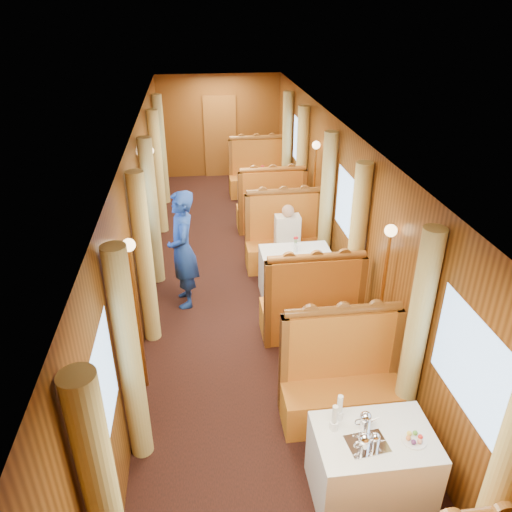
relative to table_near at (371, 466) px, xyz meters
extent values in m
cube|color=brown|center=(-0.75, 9.47, 0.62)|extent=(0.80, 0.04, 2.00)
cube|color=white|center=(0.00, 0.00, 0.00)|extent=(1.05, 0.72, 0.75)
cube|color=#AB4013|center=(0.00, 0.95, -0.15)|extent=(1.30, 0.55, 0.45)
cube|color=#AB4013|center=(0.00, 1.17, 0.48)|extent=(1.30, 0.12, 0.80)
cylinder|color=brown|center=(0.00, 1.17, 0.92)|extent=(1.23, 0.10, 0.10)
cube|color=white|center=(0.00, 3.50, 0.00)|extent=(1.05, 0.72, 0.75)
cube|color=#AB4013|center=(0.00, 2.55, -0.15)|extent=(1.30, 0.55, 0.45)
cube|color=#AB4013|center=(0.00, 2.33, 0.48)|extent=(1.30, 0.12, 0.80)
cylinder|color=brown|center=(0.00, 2.33, 0.92)|extent=(1.23, 0.10, 0.10)
cube|color=#AB4013|center=(0.00, 4.45, -0.15)|extent=(1.30, 0.55, 0.45)
cube|color=#AB4013|center=(0.00, 4.67, 0.48)|extent=(1.30, 0.12, 0.80)
cylinder|color=brown|center=(0.00, 4.67, 0.92)|extent=(1.23, 0.10, 0.10)
cube|color=white|center=(0.00, 7.00, 0.00)|extent=(1.05, 0.72, 0.75)
cube|color=#AB4013|center=(0.00, 6.05, -0.15)|extent=(1.30, 0.55, 0.45)
cube|color=#AB4013|center=(0.00, 5.83, 0.48)|extent=(1.30, 0.12, 0.80)
cylinder|color=brown|center=(0.00, 5.83, 0.92)|extent=(1.23, 0.10, 0.10)
cube|color=#AB4013|center=(0.00, 7.95, -0.15)|extent=(1.30, 0.55, 0.45)
cube|color=#AB4013|center=(0.00, 8.16, 0.48)|extent=(1.30, 0.12, 0.80)
cylinder|color=brown|center=(0.00, 8.16, 0.92)|extent=(1.23, 0.10, 0.10)
cube|color=silver|center=(-0.11, -0.08, 0.38)|extent=(0.37, 0.30, 0.01)
cylinder|color=white|center=(0.31, -0.09, 0.38)|extent=(0.22, 0.22, 0.01)
cylinder|color=white|center=(-0.35, 0.13, 0.42)|extent=(0.08, 0.08, 0.08)
cylinder|color=white|center=(-0.35, 0.13, 0.55)|extent=(0.05, 0.05, 0.18)
cylinder|color=white|center=(-0.27, 0.24, 0.42)|extent=(0.08, 0.08, 0.08)
cylinder|color=white|center=(-0.27, 0.24, 0.55)|extent=(0.05, 0.05, 0.18)
cylinder|color=silver|center=(-0.01, 3.54, 0.45)|extent=(0.06, 0.06, 0.14)
cylinder|color=silver|center=(-0.03, 7.01, 0.45)|extent=(0.06, 0.06, 0.14)
cylinder|color=tan|center=(-2.13, 0.78, 0.80)|extent=(0.22, 0.22, 2.35)
cylinder|color=tan|center=(0.63, -0.78, 0.80)|extent=(0.22, 0.22, 2.35)
cylinder|color=tan|center=(0.63, 0.78, 0.80)|extent=(0.22, 0.22, 2.35)
cylinder|color=tan|center=(-2.13, 2.72, 0.80)|extent=(0.22, 0.22, 2.35)
cylinder|color=tan|center=(-2.13, 4.28, 0.80)|extent=(0.22, 0.22, 2.35)
cylinder|color=tan|center=(0.63, 2.72, 0.80)|extent=(0.22, 0.22, 2.35)
cylinder|color=tan|center=(0.63, 4.28, 0.80)|extent=(0.22, 0.22, 2.35)
cylinder|color=tan|center=(-2.13, 6.22, 0.80)|extent=(0.22, 0.22, 2.35)
cylinder|color=tan|center=(-2.13, 7.78, 0.80)|extent=(0.22, 0.22, 2.35)
cylinder|color=tan|center=(0.63, 6.22, 0.80)|extent=(0.22, 0.22, 2.35)
cylinder|color=tan|center=(0.63, 7.78, 0.80)|extent=(0.22, 0.22, 2.35)
cylinder|color=#BF8C3F|center=(-2.15, 1.75, 0.55)|extent=(0.04, 0.04, 1.85)
sphere|color=#FFD18C|center=(-2.15, 1.75, 1.50)|extent=(0.14, 0.14, 0.14)
cylinder|color=#BF8C3F|center=(0.65, 1.75, 0.55)|extent=(0.04, 0.04, 1.85)
sphere|color=#FFD18C|center=(0.65, 1.75, 1.50)|extent=(0.14, 0.14, 0.14)
cylinder|color=#BF8C3F|center=(-2.15, 5.25, 0.55)|extent=(0.04, 0.04, 1.85)
sphere|color=#FFD18C|center=(-2.15, 5.25, 1.50)|extent=(0.14, 0.14, 0.14)
cylinder|color=#BF8C3F|center=(0.65, 5.25, 0.55)|extent=(0.04, 0.04, 1.85)
sphere|color=#FFD18C|center=(0.65, 5.25, 1.50)|extent=(0.14, 0.14, 0.14)
imported|color=navy|center=(-1.67, 3.53, 0.52)|extent=(0.49, 0.69, 1.78)
cube|color=beige|center=(0.00, 4.26, 0.38)|extent=(0.40, 0.24, 0.55)
sphere|color=tan|center=(0.00, 4.26, 0.74)|extent=(0.20, 0.20, 0.20)
cube|color=beige|center=(0.00, 4.09, 0.15)|extent=(0.36, 0.30, 0.14)
camera|label=1|loc=(-1.43, -2.96, 3.79)|focal=35.00mm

